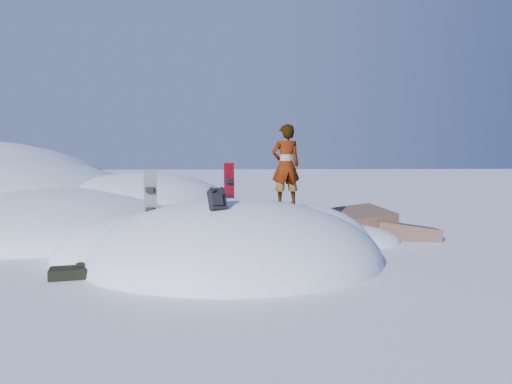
{
  "coord_description": "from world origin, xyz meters",
  "views": [
    {
      "loc": [
        -0.04,
        -11.61,
        2.61
      ],
      "look_at": [
        0.55,
        0.3,
        1.63
      ],
      "focal_mm": 35.0,
      "sensor_mm": 36.0,
      "label": 1
    }
  ],
  "objects_px": {
    "snowboard_dark": "(150,202)",
    "backpack": "(217,200)",
    "person": "(286,165)",
    "snowboard_red": "(229,191)"
  },
  "relations": [
    {
      "from": "snowboard_red",
      "to": "person",
      "type": "bearing_deg",
      "value": -28.88
    },
    {
      "from": "person",
      "to": "snowboard_red",
      "type": "bearing_deg",
      "value": -13.31
    },
    {
      "from": "snowboard_dark",
      "to": "person",
      "type": "bearing_deg",
      "value": 6.95
    },
    {
      "from": "snowboard_dark",
      "to": "person",
      "type": "xyz_separation_m",
      "value": [
        3.15,
        0.26,
        0.85
      ]
    },
    {
      "from": "snowboard_red",
      "to": "snowboard_dark",
      "type": "relative_size",
      "value": 0.9
    },
    {
      "from": "person",
      "to": "backpack",
      "type": "bearing_deg",
      "value": 26.61
    },
    {
      "from": "backpack",
      "to": "person",
      "type": "height_order",
      "value": "person"
    },
    {
      "from": "snowboard_red",
      "to": "backpack",
      "type": "xyz_separation_m",
      "value": [
        -0.25,
        -1.3,
        -0.07
      ]
    },
    {
      "from": "snowboard_dark",
      "to": "backpack",
      "type": "bearing_deg",
      "value": -30.51
    },
    {
      "from": "snowboard_red",
      "to": "backpack",
      "type": "height_order",
      "value": "snowboard_red"
    }
  ]
}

